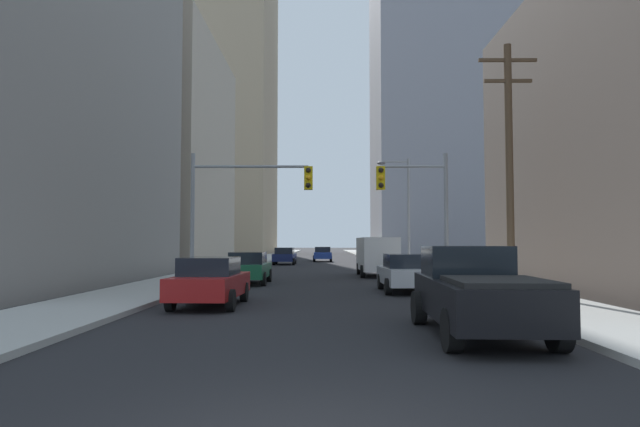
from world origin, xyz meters
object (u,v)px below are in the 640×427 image
object	(u,v)px
sedan_green	(248,268)
traffic_signal_near_right	(416,197)
sedan_navy	(285,256)
cargo_van_white	(377,254)
sedan_blue	(323,254)
pickup_truck_black	(476,291)
sedan_silver	(406,273)
sedan_red	(210,281)
traffic_signal_near_left	(246,195)

from	to	relation	value
sedan_green	traffic_signal_near_right	distance (m)	8.59
sedan_green	sedan_navy	size ratio (longest dim) A/B	0.99
sedan_green	sedan_navy	world-z (taller)	same
cargo_van_white	sedan_blue	bearing A→B (deg)	97.34
pickup_truck_black	sedan_blue	bearing A→B (deg)	94.16
pickup_truck_black	sedan_silver	size ratio (longest dim) A/B	1.29
cargo_van_white	sedan_red	xyz separation A→B (m)	(-6.69, -15.38, -0.52)
pickup_truck_black	sedan_silver	bearing A→B (deg)	89.82
pickup_truck_black	traffic_signal_near_left	size ratio (longest dim) A/B	0.91
traffic_signal_near_left	sedan_blue	bearing A→B (deg)	84.03
sedan_silver	sedan_navy	bearing A→B (deg)	103.81
sedan_green	traffic_signal_near_left	bearing A→B (deg)	-86.44
sedan_red	sedan_blue	distance (m)	40.48
pickup_truck_black	sedan_navy	size ratio (longest dim) A/B	1.28
pickup_truck_black	traffic_signal_near_left	bearing A→B (deg)	117.66
sedan_red	sedan_blue	world-z (taller)	same
sedan_silver	traffic_signal_near_left	world-z (taller)	traffic_signal_near_left
sedan_green	sedan_blue	distance (m)	31.23
sedan_green	sedan_blue	size ratio (longest dim) A/B	1.00
sedan_green	sedan_blue	xyz separation A→B (m)	(3.53, 31.03, 0.00)
cargo_van_white	pickup_truck_black	bearing A→B (deg)	-89.71
sedan_red	sedan_green	world-z (taller)	same
pickup_truck_black	sedan_green	size ratio (longest dim) A/B	1.30
sedan_navy	traffic_signal_near_right	size ratio (longest dim) A/B	0.71
traffic_signal_near_left	pickup_truck_black	bearing A→B (deg)	-62.34
sedan_green	cargo_van_white	bearing A→B (deg)	42.00
sedan_silver	sedan_blue	bearing A→B (deg)	95.42
sedan_navy	traffic_signal_near_right	distance (m)	26.18
sedan_green	traffic_signal_near_right	size ratio (longest dim) A/B	0.70
sedan_red	sedan_navy	distance (m)	32.39
cargo_van_white	traffic_signal_near_left	size ratio (longest dim) A/B	0.88
cargo_van_white	sedan_silver	xyz separation A→B (m)	(0.14, -10.39, -0.52)
sedan_blue	traffic_signal_near_left	xyz separation A→B (m)	(-3.43, -32.78, 3.35)
cargo_van_white	sedan_green	xyz separation A→B (m)	(-6.75, -6.08, -0.52)
sedan_silver	sedan_navy	size ratio (longest dim) A/B	1.00
sedan_silver	sedan_green	world-z (taller)	same
traffic_signal_near_right	pickup_truck_black	bearing A→B (deg)	-94.03
sedan_silver	traffic_signal_near_left	size ratio (longest dim) A/B	0.71
cargo_van_white	sedan_silver	world-z (taller)	cargo_van_white
cargo_van_white	sedan_blue	size ratio (longest dim) A/B	1.24
sedan_navy	traffic_signal_near_right	xyz separation A→B (m)	(7.61, -24.84, 3.24)
pickup_truck_black	traffic_signal_near_right	distance (m)	13.27
sedan_green	traffic_signal_near_right	world-z (taller)	traffic_signal_near_right
sedan_navy	traffic_signal_near_left	size ratio (longest dim) A/B	0.71
sedan_navy	traffic_signal_near_right	world-z (taller)	traffic_signal_near_right
sedan_red	sedan_silver	world-z (taller)	same
pickup_truck_black	traffic_signal_near_right	world-z (taller)	traffic_signal_near_right
sedan_navy	sedan_red	bearing A→B (deg)	-90.15
sedan_navy	cargo_van_white	bearing A→B (deg)	-68.79
cargo_van_white	sedan_red	world-z (taller)	cargo_van_white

